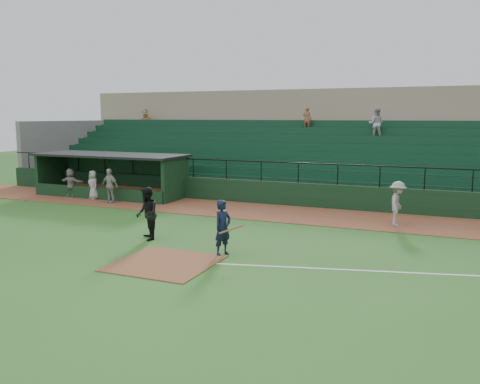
% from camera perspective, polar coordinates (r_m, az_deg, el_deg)
% --- Properties ---
extents(ground, '(90.00, 90.00, 0.00)m').
position_cam_1_polar(ground, '(16.53, -6.81, -7.24)').
color(ground, '#285E1E').
rests_on(ground, ground).
extents(warning_track, '(40.00, 4.00, 0.03)m').
position_cam_1_polar(warning_track, '(23.61, 2.84, -2.30)').
color(warning_track, brown).
rests_on(warning_track, ground).
extents(home_plate_dirt, '(3.00, 3.00, 0.03)m').
position_cam_1_polar(home_plate_dirt, '(15.71, -8.64, -8.09)').
color(home_plate_dirt, brown).
rests_on(home_plate_dirt, ground).
extents(foul_line, '(17.49, 4.44, 0.01)m').
position_cam_1_polar(foul_line, '(15.65, 22.39, -8.77)').
color(foul_line, white).
rests_on(foul_line, ground).
extents(stadium_structure, '(38.00, 13.08, 6.40)m').
position_cam_1_polar(stadium_structure, '(31.34, 8.21, 4.58)').
color(stadium_structure, black).
rests_on(stadium_structure, ground).
extents(dugout, '(8.90, 3.20, 2.42)m').
position_cam_1_polar(dugout, '(29.45, -14.17, 2.24)').
color(dugout, black).
rests_on(dugout, ground).
extents(batter_at_plate, '(1.12, 0.78, 1.84)m').
position_cam_1_polar(batter_at_plate, '(16.22, -2.00, -4.14)').
color(batter_at_plate, black).
rests_on(batter_at_plate, ground).
extents(umpire, '(1.19, 1.21, 1.96)m').
position_cam_1_polar(umpire, '(18.52, -10.68, -2.47)').
color(umpire, black).
rests_on(umpire, ground).
extents(runner, '(0.74, 1.23, 1.86)m').
position_cam_1_polar(runner, '(21.42, 17.71, -1.29)').
color(runner, '#A09B96').
rests_on(runner, warning_track).
extents(dugout_player_a, '(1.10, 0.55, 1.80)m').
position_cam_1_polar(dugout_player_a, '(26.73, -14.81, 0.71)').
color(dugout_player_a, '#ABA6A0').
rests_on(dugout_player_a, warning_track).
extents(dugout_player_b, '(0.91, 0.77, 1.58)m').
position_cam_1_polar(dugout_player_b, '(28.09, -16.58, 0.78)').
color(dugout_player_b, '#A9A49E').
rests_on(dugout_player_b, warning_track).
extents(dugout_player_c, '(1.50, 0.49, 1.62)m').
position_cam_1_polar(dugout_player_c, '(29.27, -18.93, 1.02)').
color(dugout_player_c, gray).
rests_on(dugout_player_c, warning_track).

